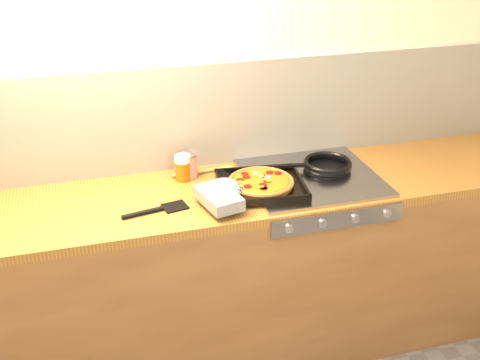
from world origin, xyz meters
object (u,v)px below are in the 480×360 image
object	(u,v)px
pizza_on_tray	(249,186)
tomato_can	(189,165)
juice_glass	(183,168)
frying_pan	(326,165)

from	to	relation	value
pizza_on_tray	tomato_can	size ratio (longest dim) A/B	4.46
juice_glass	frying_pan	bearing A→B (deg)	-8.88
tomato_can	pizza_on_tray	bearing A→B (deg)	-49.31
frying_pan	tomato_can	bearing A→B (deg)	168.56
tomato_can	juice_glass	xyz separation A→B (m)	(-0.03, -0.02, 0.00)
pizza_on_tray	juice_glass	bearing A→B (deg)	137.61
frying_pan	tomato_can	size ratio (longest dim) A/B	3.40
frying_pan	juice_glass	bearing A→B (deg)	171.12
tomato_can	juice_glass	world-z (taller)	juice_glass
frying_pan	juice_glass	size ratio (longest dim) A/B	3.24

